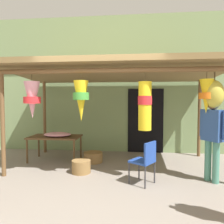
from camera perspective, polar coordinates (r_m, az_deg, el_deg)
The scene contains 9 objects.
ground_plane at distance 4.71m, azimuth -3.03°, elevation -17.10°, with size 30.00×30.00×0.00m, color gray.
shop_facade at distance 6.85m, azimuth 0.15°, elevation 7.40°, with size 11.20×0.29×4.29m.
market_stall_canopy at distance 5.14m, azimuth 1.19°, elevation 9.27°, with size 5.18×2.63×2.49m.
display_table at distance 5.96m, azimuth -15.16°, elevation -6.92°, with size 1.35×0.78×0.67m.
flower_heap_on_table at distance 5.85m, azimuth -14.44°, elevation -5.90°, with size 0.73×0.51×0.11m.
folding_chair at distance 4.21m, azimuth 9.02°, elevation -12.39°, with size 0.55×0.55×0.84m.
wicker_basket_by_table at distance 5.73m, azimuth -5.13°, elevation -12.07°, with size 0.50×0.50×0.26m, color olive.
wicker_basket_spare at distance 4.95m, azimuth -8.32°, elevation -14.40°, with size 0.42×0.42×0.29m, color olive.
customer_foreground at distance 4.65m, azimuth 25.56°, elevation -5.05°, with size 0.41×0.51×1.68m.
Camera 1 is at (0.69, -4.37, 1.62)m, focal length 33.79 mm.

